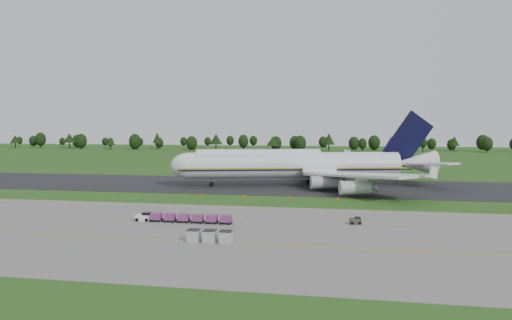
% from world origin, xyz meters
% --- Properties ---
extents(ground, '(600.00, 600.00, 0.00)m').
position_xyz_m(ground, '(0.00, 0.00, 0.00)').
color(ground, '#214915').
rests_on(ground, ground).
extents(apron, '(300.00, 52.00, 0.06)m').
position_xyz_m(apron, '(0.00, -34.00, 0.03)').
color(apron, slate).
rests_on(apron, ground).
extents(taxiway, '(300.00, 40.00, 0.08)m').
position_xyz_m(taxiway, '(0.00, 28.00, 0.04)').
color(taxiway, black).
rests_on(taxiway, ground).
extents(apron_markings, '(300.00, 30.20, 0.01)m').
position_xyz_m(apron_markings, '(0.00, -26.98, 0.06)').
color(apron_markings, '#C59C0B').
rests_on(apron_markings, apron).
extents(tree_line, '(533.37, 23.88, 12.00)m').
position_xyz_m(tree_line, '(-29.29, 220.24, 6.26)').
color(tree_line, black).
rests_on(tree_line, ground).
extents(aircraft, '(74.88, 70.68, 21.03)m').
position_xyz_m(aircraft, '(8.85, 29.11, 6.00)').
color(aircraft, silver).
rests_on(aircraft, ground).
extents(baggage_train, '(17.24, 1.56, 1.50)m').
position_xyz_m(baggage_train, '(-5.92, -26.84, 0.88)').
color(baggage_train, silver).
rests_on(baggage_train, apron).
extents(utility_cart, '(2.03, 1.49, 1.01)m').
position_xyz_m(utility_cart, '(23.54, -22.87, 0.55)').
color(utility_cart, '#333726').
rests_on(utility_cart, apron).
extents(uld_row, '(6.59, 1.79, 1.77)m').
position_xyz_m(uld_row, '(2.85, -40.11, 0.95)').
color(uld_row, '#9D9D9D').
rests_on(uld_row, apron).
extents(edge_markers, '(32.83, 0.30, 0.60)m').
position_xyz_m(edge_markers, '(3.95, 4.22, 0.27)').
color(edge_markers, '#E85507').
rests_on(edge_markers, ground).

